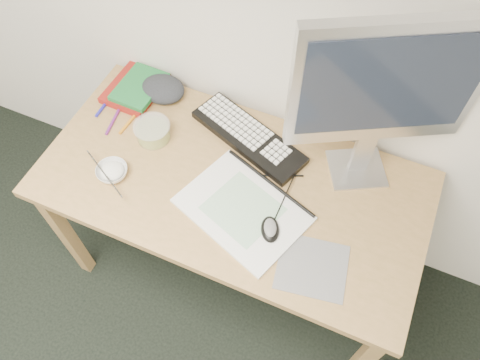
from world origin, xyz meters
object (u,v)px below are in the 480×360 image
at_px(desk, 232,194).
at_px(monitor, 386,90).
at_px(keyboard, 249,137).
at_px(rice_bowl, 112,172).
at_px(sketchpad, 243,209).

height_order(desk, monitor, monitor).
height_order(keyboard, rice_bowl, rice_bowl).
distance_m(sketchpad, keyboard, 0.31).
xyz_separation_m(keyboard, rice_bowl, (-0.39, -0.35, 0.00)).
bearing_deg(monitor, sketchpad, -162.45).
bearing_deg(sketchpad, desk, 152.15).
distance_m(desk, rice_bowl, 0.44).
relative_size(keyboard, rice_bowl, 4.15).
distance_m(desk, monitor, 0.68).
height_order(monitor, rice_bowl, monitor).
bearing_deg(rice_bowl, desk, 19.33).
bearing_deg(monitor, desk, -177.96).
relative_size(desk, keyboard, 2.95).
bearing_deg(monitor, rice_bowl, 176.63).
height_order(desk, sketchpad, sketchpad).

